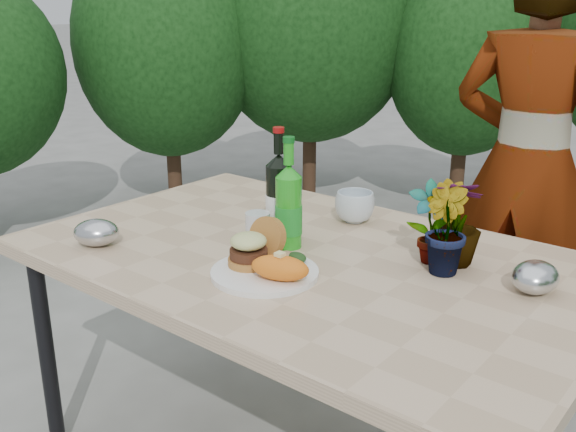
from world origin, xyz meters
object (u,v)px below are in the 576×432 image
Objects in this scene: patio_table at (306,271)px; wine_bottle at (279,197)px; person at (528,167)px; dinner_plate at (265,273)px.

wine_bottle is at bearing 158.30° from patio_table.
person is (0.24, 1.06, 0.14)m from patio_table.
person reaches higher than patio_table.
dinner_plate reaches higher than patio_table.
dinner_plate is 0.17× the size of person.
patio_table is 4.83× the size of wine_bottle.
patio_table is 5.71× the size of dinner_plate.
dinner_plate is at bearing 77.81° from person.
wine_bottle reaches higher than dinner_plate.
wine_bottle is 0.20× the size of person.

